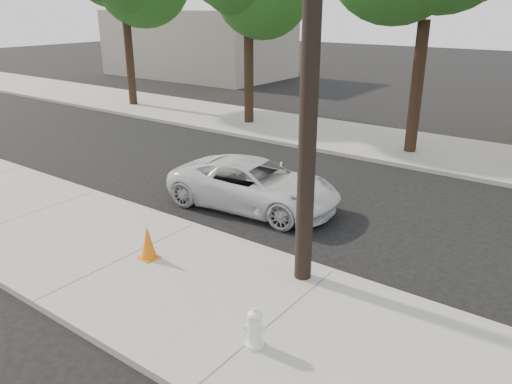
% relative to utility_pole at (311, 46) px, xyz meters
% --- Properties ---
extents(ground, '(120.00, 120.00, 0.00)m').
position_rel_utility_pole_xyz_m(ground, '(-3.60, 2.70, -4.70)').
color(ground, black).
rests_on(ground, ground).
extents(near_sidewalk, '(90.00, 4.40, 0.15)m').
position_rel_utility_pole_xyz_m(near_sidewalk, '(-3.60, -1.60, -4.62)').
color(near_sidewalk, gray).
rests_on(near_sidewalk, ground).
extents(far_sidewalk, '(90.00, 5.00, 0.15)m').
position_rel_utility_pole_xyz_m(far_sidewalk, '(-3.60, 11.20, -4.62)').
color(far_sidewalk, gray).
rests_on(far_sidewalk, ground).
extents(curb_near, '(90.00, 0.12, 0.16)m').
position_rel_utility_pole_xyz_m(curb_near, '(-3.60, 0.60, -4.62)').
color(curb_near, '#9E9B93').
rests_on(curb_near, ground).
extents(building_far, '(14.00, 8.00, 5.00)m').
position_rel_utility_pole_xyz_m(building_far, '(-23.60, 22.70, -2.20)').
color(building_far, gray).
rests_on(building_far, ground).
extents(utility_pole, '(1.40, 0.34, 9.00)m').
position_rel_utility_pole_xyz_m(utility_pole, '(0.00, 0.00, 0.00)').
color(utility_pole, black).
rests_on(utility_pole, near_sidewalk).
extents(police_cruiser, '(5.08, 2.74, 1.35)m').
position_rel_utility_pole_xyz_m(police_cruiser, '(-3.24, 2.72, -4.02)').
color(police_cruiser, silver).
rests_on(police_cruiser, ground).
extents(fire_hydrant, '(0.36, 0.32, 0.66)m').
position_rel_utility_pole_xyz_m(fire_hydrant, '(0.52, -2.36, -4.23)').
color(fire_hydrant, silver).
rests_on(fire_hydrant, near_sidewalk).
extents(traffic_cone, '(0.42, 0.42, 0.75)m').
position_rel_utility_pole_xyz_m(traffic_cone, '(-3.15, -1.31, -4.18)').
color(traffic_cone, orange).
rests_on(traffic_cone, near_sidewalk).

